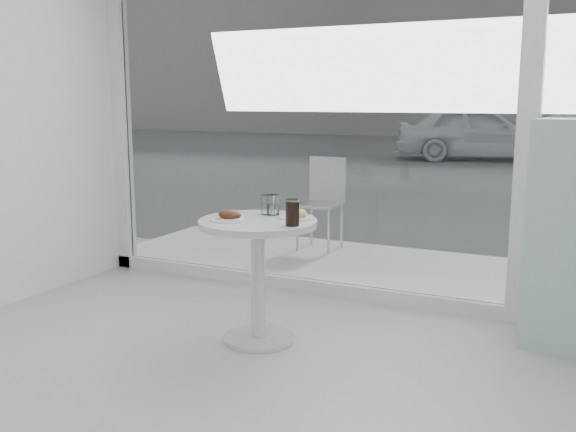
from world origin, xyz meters
The scene contains 12 objects.
storefront centered at (0.07, 3.00, 1.71)m, with size 5.00×0.14×3.00m.
main_table centered at (-0.50, 1.90, 0.55)m, with size 0.72×0.72×0.77m.
patio_deck centered at (0.00, 3.80, 0.03)m, with size 5.60×1.60×0.05m, color silver.
street centered at (0.00, 16.00, 0.00)m, with size 40.00×24.00×0.00m, color #3E3E3E.
far_building centered at (0.00, 25.00, 4.00)m, with size 40.00×2.00×8.00m, color gray.
patio_chair centered at (-1.05, 4.24, 0.55)m, with size 0.39×0.39×0.88m.
car_white centered at (-1.40, 14.90, 0.68)m, with size 1.61×4.00×1.36m, color silver.
plate_fritter centered at (-0.64, 1.80, 0.80)m, with size 0.22×0.22×0.07m.
plate_donut centered at (-0.31, 2.04, 0.79)m, with size 0.21×0.21×0.05m.
water_tumbler_a centered at (-0.54, 2.09, 0.82)m, with size 0.08×0.08×0.12m.
water_tumbler_b centered at (-0.49, 2.09, 0.83)m, with size 0.08×0.08×0.13m.
cola_glass centered at (-0.23, 1.83, 0.84)m, with size 0.08×0.08×0.15m.
Camera 1 is at (1.32, -1.44, 1.49)m, focal length 40.00 mm.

